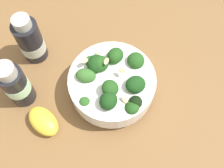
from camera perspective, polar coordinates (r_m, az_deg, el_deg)
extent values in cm
cube|color=brown|center=(62.75, -0.48, -3.89)|extent=(69.39, 69.39, 4.90)
cylinder|color=white|center=(60.37, 0.00, -1.27)|extent=(10.08, 10.08, 1.62)
cylinder|color=white|center=(57.41, 0.00, 0.02)|extent=(18.33, 18.33, 4.87)
cylinder|color=silver|center=(55.57, 0.00, 0.90)|extent=(15.83, 15.83, 0.80)
cylinder|color=#3C7A32|center=(58.22, 4.95, 4.16)|extent=(1.79, 1.64, 1.51)
ellipsoid|color=#23511C|center=(56.80, 5.08, 4.96)|extent=(5.52, 5.35, 3.66)
cylinder|color=#2F662B|center=(55.10, -5.68, -4.34)|extent=(1.49, 1.24, 1.52)
ellipsoid|color=#2D6023|center=(53.81, -5.81, -3.83)|extent=(2.38, 2.42, 2.22)
cylinder|color=#4A8F3C|center=(58.27, 0.69, 5.27)|extent=(1.56, 1.67, 1.38)
ellipsoid|color=#23511C|center=(56.93, 0.70, 6.05)|extent=(5.98, 5.08, 5.14)
cylinder|color=#2F662B|center=(54.14, -0.46, -1.63)|extent=(1.87, 1.86, 1.69)
ellipsoid|color=#23511C|center=(52.53, -0.48, -0.87)|extent=(5.14, 4.90, 3.39)
cylinder|color=#4A8F3C|center=(58.23, -4.37, 4.22)|extent=(1.09, 1.14, 0.91)
ellipsoid|color=#2D6023|center=(57.20, -4.45, 4.79)|extent=(3.81, 3.95, 2.91)
cylinder|color=#4A8F3C|center=(55.58, 4.87, -0.89)|extent=(2.02, 1.96, 1.28)
ellipsoid|color=#194216|center=(53.95, 5.02, -0.11)|extent=(5.00, 5.52, 4.33)
cylinder|color=#3C7A32|center=(54.38, 4.12, -5.54)|extent=(1.53, 1.58, 1.58)
ellipsoid|color=#23511C|center=(52.93, 4.23, -4.99)|extent=(4.44, 4.17, 3.59)
cylinder|color=#3C7A32|center=(53.93, -0.76, -4.29)|extent=(1.92, 1.97, 2.00)
ellipsoid|color=#194216|center=(52.16, -0.78, -3.56)|extent=(5.85, 5.30, 4.54)
cylinder|color=#589D47|center=(57.49, -2.56, 3.45)|extent=(1.36, 1.47, 1.59)
ellipsoid|color=#23511C|center=(56.06, -2.62, 4.24)|extent=(5.83, 5.53, 4.55)
cylinder|color=#4A8F3C|center=(56.56, -5.43, 1.09)|extent=(1.81, 1.84, 1.07)
ellipsoid|color=#386B2B|center=(55.18, -5.56, 1.79)|extent=(4.00, 5.03, 3.41)
cylinder|color=#3C7A32|center=(54.68, 4.88, -4.40)|extent=(1.27, 1.32, 1.14)
ellipsoid|color=black|center=(53.42, 4.99, -3.89)|extent=(3.14, 3.64, 3.74)
cylinder|color=#3C7A32|center=(57.46, -3.34, 3.38)|extent=(2.08, 2.07, 1.68)
ellipsoid|color=#194216|center=(55.86, -3.44, 4.27)|extent=(5.68, 5.34, 4.57)
ellipsoid|color=#DBBC84|center=(56.17, -3.92, 4.42)|extent=(1.89, 2.00, 1.17)
ellipsoid|color=#DBBC84|center=(53.94, 2.17, 2.89)|extent=(1.78, 2.05, 0.90)
ellipsoid|color=#DBBC84|center=(52.91, 2.72, -3.33)|extent=(2.00, 1.82, 1.09)
ellipsoid|color=#DBBC84|center=(54.21, -0.96, 4.93)|extent=(2.07, 1.63, 0.60)
ellipsoid|color=#DBBC84|center=(57.46, -3.03, 6.25)|extent=(1.94, 1.30, 0.56)
ellipsoid|color=#DBBC84|center=(55.33, -5.76, 4.96)|extent=(1.88, 1.96, 1.18)
ellipsoid|color=yellow|center=(58.56, -14.33, -7.63)|extent=(9.06, 8.56, 3.70)
cylinder|color=black|center=(63.62, -16.88, 8.72)|extent=(5.56, 5.56, 11.17)
cylinder|color=#B7B2A8|center=(58.48, -18.63, 12.27)|extent=(3.78, 3.78, 2.10)
cylinder|color=beige|center=(64.96, -16.49, 7.92)|extent=(5.68, 5.68, 2.94)
cylinder|color=black|center=(58.96, -19.47, -0.45)|extent=(5.24, 5.24, 11.02)
cylinder|color=#B7B2A8|center=(53.31, -21.65, 2.53)|extent=(3.86, 3.86, 2.39)
cylinder|color=#C0F1C3|center=(58.64, -19.58, -0.30)|extent=(5.34, 5.34, 2.97)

